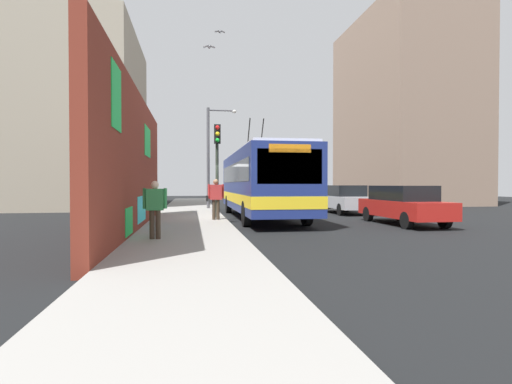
# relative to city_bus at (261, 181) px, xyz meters

# --- Properties ---
(ground_plane) EXTENTS (80.00, 80.00, 0.00)m
(ground_plane) POSITION_rel_city_bus_xyz_m (-0.84, 1.80, -1.79)
(ground_plane) COLOR black
(sidewalk_slab) EXTENTS (48.00, 3.20, 0.15)m
(sidewalk_slab) POSITION_rel_city_bus_xyz_m (-0.84, 3.40, -1.72)
(sidewalk_slab) COLOR gray
(sidewalk_slab) RESTS_ON ground_plane
(graffiti_wall) EXTENTS (13.81, 0.32, 4.73)m
(graffiti_wall) POSITION_rel_city_bus_xyz_m (-4.94, 5.15, 0.57)
(graffiti_wall) COLOR maroon
(graffiti_wall) RESTS_ON ground_plane
(building_far_left) EXTENTS (11.94, 7.68, 12.41)m
(building_far_left) POSITION_rel_city_bus_xyz_m (11.55, 11.00, 4.41)
(building_far_left) COLOR #9E937F
(building_far_left) RESTS_ON ground_plane
(building_far_right) EXTENTS (13.53, 7.89, 16.32)m
(building_far_right) POSITION_rel_city_bus_xyz_m (14.11, -15.20, 6.37)
(building_far_right) COLOR gray
(building_far_right) RESTS_ON ground_plane
(city_bus) EXTENTS (11.70, 2.69, 5.00)m
(city_bus) POSITION_rel_city_bus_xyz_m (0.00, 0.00, 0.00)
(city_bus) COLOR navy
(city_bus) RESTS_ON ground_plane
(parked_car_red) EXTENTS (4.87, 1.74, 1.58)m
(parked_car_red) POSITION_rel_city_bus_xyz_m (-3.89, -5.20, -0.96)
(parked_car_red) COLOR #B21E19
(parked_car_red) RESTS_ON ground_plane
(parked_car_silver) EXTENTS (4.70, 1.80, 1.58)m
(parked_car_silver) POSITION_rel_city_bus_xyz_m (2.48, -5.20, -0.96)
(parked_car_silver) COLOR #B7B7BC
(parked_car_silver) RESTS_ON ground_plane
(parked_car_black) EXTENTS (4.27, 1.91, 1.58)m
(parked_car_black) POSITION_rel_city_bus_xyz_m (8.50, -5.20, -0.96)
(parked_car_black) COLOR black
(parked_car_black) RESTS_ON ground_plane
(pedestrian_near_wall) EXTENTS (0.22, 0.64, 1.57)m
(pedestrian_near_wall) POSITION_rel_city_bus_xyz_m (-7.85, 4.26, -0.73)
(pedestrian_near_wall) COLOR #3F3326
(pedestrian_near_wall) RESTS_ON sidewalk_slab
(pedestrian_at_curb) EXTENTS (0.23, 0.76, 1.70)m
(pedestrian_at_curb) POSITION_rel_city_bus_xyz_m (-2.14, 2.28, -0.64)
(pedestrian_at_curb) COLOR #3F3326
(pedestrian_at_curb) RESTS_ON sidewalk_slab
(traffic_light) EXTENTS (0.49, 0.28, 4.15)m
(traffic_light) POSITION_rel_city_bus_xyz_m (-1.12, 2.15, 1.15)
(traffic_light) COLOR #2D382D
(traffic_light) RESTS_ON sidewalk_slab
(street_lamp) EXTENTS (0.44, 1.87, 6.27)m
(street_lamp) POSITION_rel_city_bus_xyz_m (6.19, 2.03, 1.99)
(street_lamp) COLOR #4C4C51
(street_lamp) RESTS_ON sidewalk_slab
(flying_pigeons) EXTENTS (5.29, 2.32, 2.04)m
(flying_pigeons) POSITION_rel_city_bus_xyz_m (0.45, 2.55, 7.44)
(flying_pigeons) COLOR gray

